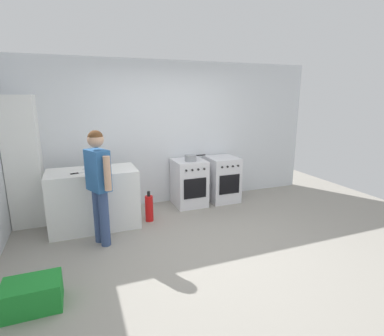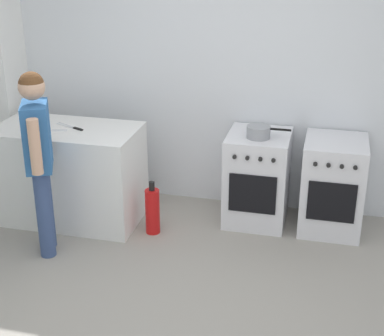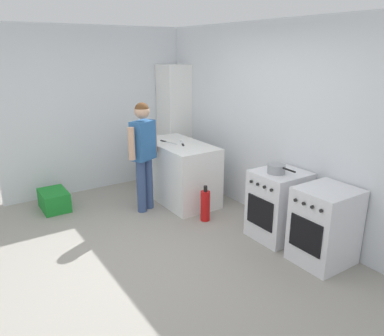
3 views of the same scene
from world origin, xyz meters
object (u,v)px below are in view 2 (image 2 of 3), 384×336
Objects in this scene: fire_extinguisher at (153,211)px; oven_left at (257,178)px; oven_right at (333,185)px; knife_carving at (71,127)px; pot at (259,132)px; knife_bread at (46,130)px; person at (38,150)px.

oven_left is at bearing 28.78° from fire_extinguisher.
fire_extinguisher is (-1.55, -0.48, -0.21)m from oven_right.
knife_carving reaches higher than oven_left.
pot is at bearing 24.46° from fire_extinguisher.
oven_left is 1.01m from fire_extinguisher.
pot is 1.89m from knife_bread.
pot is at bearing 29.00° from person.
pot reaches higher than knife_carving.
fire_extinguisher is (-0.87, -0.40, -0.69)m from pot.
person is (-1.65, -0.91, 0.02)m from pot.
knife_bread is at bearing -167.48° from pot.
fire_extinguisher is at bearing -9.26° from knife_carving.
fire_extinguisher is at bearing -162.87° from oven_right.
knife_bread is 1.19m from fire_extinguisher.
knife_bread is at bearing -179.30° from fire_extinguisher.
person reaches higher than oven_left.
knife_bread is at bearing 110.83° from person.
knife_bread is (-1.84, -0.41, 0.00)m from pot.
person reaches higher than oven_right.
pot is (-0.68, -0.08, 0.48)m from oven_right.
oven_right is 1.64m from fire_extinguisher.
fire_extinguisher is (0.97, 0.01, -0.69)m from knife_bread.
oven_right is at bearing 11.00° from knife_bread.
person is at bearing -148.85° from oven_left.
pot is 1.25× the size of knife_carving.
fire_extinguisher is (0.78, 0.52, -0.70)m from person.
fire_extinguisher is at bearing -151.22° from oven_left.
knife_carving reaches higher than fire_extinguisher.
oven_left is 2.18× the size of pot.
knife_carving is 0.20× the size of person.
oven_left is 0.54× the size of person.
person is 1.17m from fire_extinguisher.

